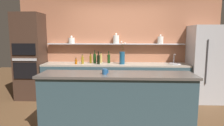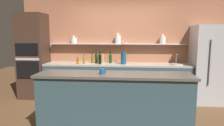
% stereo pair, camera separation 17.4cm
% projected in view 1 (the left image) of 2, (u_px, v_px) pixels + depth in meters
% --- Properties ---
extents(ground_plane, '(12.00, 12.00, 0.00)m').
position_uv_depth(ground_plane, '(117.00, 119.00, 3.94)').
color(ground_plane, brown).
extents(back_wall_unit, '(5.20, 0.28, 2.60)m').
position_uv_depth(back_wall_unit, '(118.00, 48.00, 5.34)').
color(back_wall_unit, '#A86647').
rests_on(back_wall_unit, ground_plane).
extents(back_counter_unit, '(3.63, 0.62, 0.92)m').
position_uv_depth(back_counter_unit, '(115.00, 81.00, 5.11)').
color(back_counter_unit, '#334C56').
rests_on(back_counter_unit, ground_plane).
extents(island_counter, '(2.53, 0.61, 1.02)m').
position_uv_depth(island_counter, '(116.00, 103.00, 3.32)').
color(island_counter, '#334C56').
rests_on(island_counter, ground_plane).
extents(refrigerator, '(0.84, 0.73, 1.87)m').
position_uv_depth(refrigerator, '(207.00, 64.00, 4.90)').
color(refrigerator, '#B7B7BC').
rests_on(refrigerator, ground_plane).
extents(oven_tower, '(0.68, 0.64, 2.18)m').
position_uv_depth(oven_tower, '(30.00, 56.00, 5.12)').
color(oven_tower, '#3D281E').
rests_on(oven_tower, ground_plane).
extents(flower_vase, '(0.15, 0.13, 0.57)m').
position_uv_depth(flower_vase, '(122.00, 57.00, 4.94)').
color(flower_vase, navy).
rests_on(flower_vase, back_counter_unit).
extents(sink_fixture, '(0.30, 0.30, 0.25)m').
position_uv_depth(sink_fixture, '(175.00, 63.00, 4.98)').
color(sink_fixture, '#B7B7BC').
rests_on(sink_fixture, back_counter_unit).
extents(bottle_sauce_0, '(0.06, 0.06, 0.16)m').
position_uv_depth(bottle_sauce_0, '(76.00, 62.00, 4.96)').
color(bottle_sauce_0, '#9E4C0A').
rests_on(bottle_sauce_0, back_counter_unit).
extents(bottle_oil_1, '(0.06, 0.06, 0.23)m').
position_uv_depth(bottle_oil_1, '(83.00, 60.00, 5.02)').
color(bottle_oil_1, olive).
rests_on(bottle_oil_1, back_counter_unit).
extents(bottle_wine_2, '(0.08, 0.08, 0.33)m').
position_uv_depth(bottle_wine_2, '(95.00, 58.00, 5.09)').
color(bottle_wine_2, '#193814').
rests_on(bottle_wine_2, back_counter_unit).
extents(bottle_spirit_3, '(0.06, 0.06, 0.27)m').
position_uv_depth(bottle_spirit_3, '(101.00, 58.00, 5.22)').
color(bottle_spirit_3, tan).
rests_on(bottle_spirit_3, back_counter_unit).
extents(bottle_wine_4, '(0.07, 0.07, 0.32)m').
position_uv_depth(bottle_wine_4, '(98.00, 59.00, 4.95)').
color(bottle_wine_4, black).
rests_on(bottle_wine_4, back_counter_unit).
extents(bottle_oil_5, '(0.05, 0.05, 0.25)m').
position_uv_depth(bottle_oil_5, '(91.00, 59.00, 5.13)').
color(bottle_oil_5, brown).
rests_on(bottle_oil_5, back_counter_unit).
extents(bottle_wine_6, '(0.07, 0.07, 0.31)m').
position_uv_depth(bottle_wine_6, '(109.00, 59.00, 5.12)').
color(bottle_wine_6, '#193814').
rests_on(bottle_wine_6, back_counter_unit).
extents(coffee_mug, '(0.10, 0.08, 0.09)m').
position_uv_depth(coffee_mug, '(105.00, 72.00, 3.18)').
color(coffee_mug, '#235184').
rests_on(coffee_mug, island_counter).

